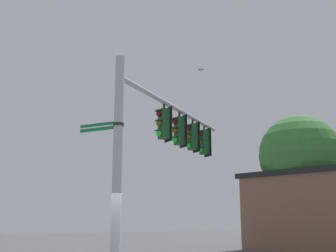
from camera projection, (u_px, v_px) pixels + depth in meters
name	position (u px, v px, depth m)	size (l,w,h in m)	color
signal_pole	(117.00, 167.00, 11.03)	(0.27, 0.27, 6.43)	#ADB2B7
mast_arm	(177.00, 109.00, 15.08)	(0.17, 0.17, 7.93)	#ADB2B7
traffic_light_nearest_pole	(163.00, 124.00, 13.91)	(0.54, 0.49, 1.31)	black
traffic_light_mid_inner	(179.00, 131.00, 15.05)	(0.54, 0.49, 1.31)	black
traffic_light_mid_outer	(192.00, 137.00, 16.18)	(0.54, 0.49, 1.31)	black
traffic_light_arm_end	(204.00, 142.00, 17.31)	(0.54, 0.49, 1.31)	black
street_name_sign	(107.00, 126.00, 11.45)	(1.23, 0.97, 0.22)	#147238
bird_flying	(201.00, 70.00, 16.74)	(0.20, 0.31, 0.10)	gray
tree_by_storefront	(300.00, 156.00, 24.41)	(4.93, 4.93, 8.01)	#4C3823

